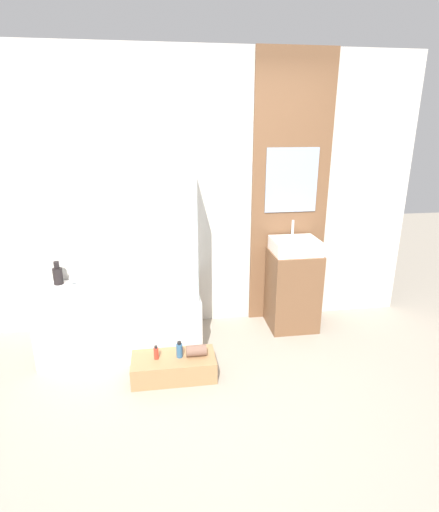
# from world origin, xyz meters

# --- Properties ---
(ground_plane) EXTENTS (12.00, 12.00, 0.00)m
(ground_plane) POSITION_xyz_m (0.00, 0.00, 0.00)
(ground_plane) COLOR gray
(wall_tiled_back) EXTENTS (4.20, 0.06, 2.60)m
(wall_tiled_back) POSITION_xyz_m (0.00, 1.58, 1.30)
(wall_tiled_back) COLOR beige
(wall_tiled_back) RESTS_ON ground_plane
(wall_wood_accent) EXTENTS (0.76, 0.04, 2.60)m
(wall_wood_accent) POSITION_xyz_m (0.86, 1.53, 1.31)
(wall_wood_accent) COLOR brown
(wall_wood_accent) RESTS_ON ground_plane
(bathtub) EXTENTS (1.37, 0.73, 0.53)m
(bathtub) POSITION_xyz_m (-0.78, 1.16, 0.27)
(bathtub) COLOR white
(bathtub) RESTS_ON ground_plane
(glass_shower_screen) EXTENTS (0.01, 0.56, 1.22)m
(glass_shower_screen) POSITION_xyz_m (-0.12, 1.10, 1.14)
(glass_shower_screen) COLOR silver
(glass_shower_screen) RESTS_ON bathtub
(wooden_step_bench) EXTENTS (0.67, 0.32, 0.18)m
(wooden_step_bench) POSITION_xyz_m (-0.35, 0.60, 0.09)
(wooden_step_bench) COLOR #997047
(wooden_step_bench) RESTS_ON ground_plane
(vanity_cabinet) EXTENTS (0.46, 0.43, 0.78)m
(vanity_cabinet) POSITION_xyz_m (0.86, 1.29, 0.39)
(vanity_cabinet) COLOR brown
(vanity_cabinet) RESTS_ON ground_plane
(sink) EXTENTS (0.44, 0.38, 0.29)m
(sink) POSITION_xyz_m (0.86, 1.29, 0.84)
(sink) COLOR white
(sink) RESTS_ON vanity_cabinet
(vase_tall_dark) EXTENTS (0.09, 0.09, 0.22)m
(vase_tall_dark) POSITION_xyz_m (-1.37, 1.44, 0.62)
(vase_tall_dark) COLOR black
(vase_tall_dark) RESTS_ON bathtub
(vase_round_light) EXTENTS (0.09, 0.09, 0.09)m
(vase_round_light) POSITION_xyz_m (-1.23, 1.43, 0.57)
(vase_round_light) COLOR silver
(vase_round_light) RESTS_ON bathtub
(bottle_soap_primary) EXTENTS (0.04, 0.04, 0.12)m
(bottle_soap_primary) POSITION_xyz_m (-0.48, 0.60, 0.23)
(bottle_soap_primary) COLOR red
(bottle_soap_primary) RESTS_ON wooden_step_bench
(bottle_soap_secondary) EXTENTS (0.05, 0.05, 0.14)m
(bottle_soap_secondary) POSITION_xyz_m (-0.30, 0.60, 0.24)
(bottle_soap_secondary) COLOR #2D567A
(bottle_soap_secondary) RESTS_ON wooden_step_bench
(towel_roll) EXTENTS (0.16, 0.09, 0.09)m
(towel_roll) POSITION_xyz_m (-0.16, 0.60, 0.22)
(towel_roll) COLOR brown
(towel_roll) RESTS_ON wooden_step_bench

